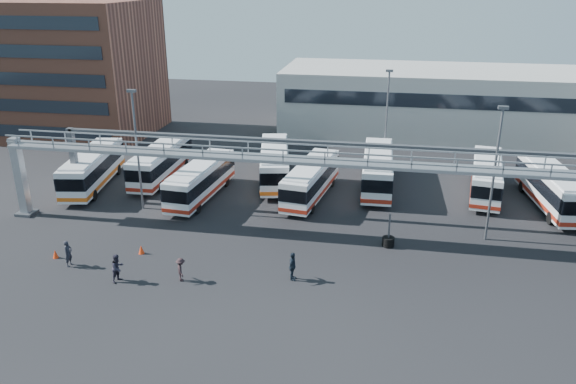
% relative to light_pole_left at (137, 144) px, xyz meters
% --- Properties ---
extents(ground, '(140.00, 140.00, 0.00)m').
position_rel_light_pole_left_xyz_m(ground, '(16.00, -8.00, -5.73)').
color(ground, black).
rests_on(ground, ground).
extents(gantry, '(51.40, 5.15, 7.10)m').
position_rel_light_pole_left_xyz_m(gantry, '(16.00, -2.13, -0.22)').
color(gantry, '#93969B').
rests_on(gantry, ground).
extents(apartment_building, '(18.00, 15.00, 16.00)m').
position_rel_light_pole_left_xyz_m(apartment_building, '(-18.00, 22.00, 2.27)').
color(apartment_building, brown).
rests_on(apartment_building, ground).
extents(warehouse, '(42.00, 14.00, 8.00)m').
position_rel_light_pole_left_xyz_m(warehouse, '(28.00, 30.00, -1.73)').
color(warehouse, '#9E9E99').
rests_on(warehouse, ground).
extents(light_pole_left, '(0.70, 0.35, 10.21)m').
position_rel_light_pole_left_xyz_m(light_pole_left, '(0.00, 0.00, 0.00)').
color(light_pole_left, '#4C4F54').
rests_on(light_pole_left, ground).
extents(light_pole_mid, '(0.70, 0.35, 10.21)m').
position_rel_light_pole_left_xyz_m(light_pole_mid, '(28.00, -1.00, 0.00)').
color(light_pole_mid, '#4C4F54').
rests_on(light_pole_mid, ground).
extents(light_pole_back, '(0.70, 0.35, 10.21)m').
position_rel_light_pole_left_xyz_m(light_pole_back, '(20.00, 14.00, 0.00)').
color(light_pole_back, '#4C4F54').
rests_on(light_pole_back, ground).
extents(bus_0, '(4.37, 11.42, 3.39)m').
position_rel_light_pole_left_xyz_m(bus_0, '(-6.70, 4.16, -3.85)').
color(bus_0, silver).
rests_on(bus_0, ground).
extents(bus_1, '(2.70, 10.99, 3.33)m').
position_rel_light_pole_left_xyz_m(bus_1, '(-1.26, 7.37, -3.89)').
color(bus_1, silver).
rests_on(bus_1, ground).
extents(bus_2, '(3.30, 10.73, 3.21)m').
position_rel_light_pole_left_xyz_m(bus_2, '(4.17, 3.25, -3.95)').
color(bus_2, silver).
rests_on(bus_2, ground).
extents(bus_3, '(4.81, 11.53, 3.41)m').
position_rel_light_pole_left_xyz_m(bus_3, '(9.73, 8.70, -3.84)').
color(bus_3, silver).
rests_on(bus_3, ground).
extents(bus_4, '(3.95, 10.85, 3.22)m').
position_rel_light_pole_left_xyz_m(bus_4, '(13.79, 5.04, -3.95)').
color(bus_4, silver).
rests_on(bus_4, ground).
extents(bus_5, '(2.88, 11.43, 3.46)m').
position_rel_light_pole_left_xyz_m(bus_5, '(19.51, 8.63, -3.82)').
color(bus_5, silver).
rests_on(bus_5, ground).
extents(bus_7, '(3.92, 10.91, 3.24)m').
position_rel_light_pole_left_xyz_m(bus_7, '(29.21, 8.68, -3.93)').
color(bus_7, silver).
rests_on(bus_7, ground).
extents(bus_8, '(3.85, 11.53, 3.43)m').
position_rel_light_pole_left_xyz_m(bus_8, '(34.25, 6.55, -3.83)').
color(bus_8, silver).
rests_on(bus_8, ground).
extents(pedestrian_a, '(0.48, 0.71, 1.87)m').
position_rel_light_pole_left_xyz_m(pedestrian_a, '(-0.67, -10.51, -4.79)').
color(pedestrian_a, '#21222A').
rests_on(pedestrian_a, ground).
extents(pedestrian_b, '(0.99, 1.12, 1.91)m').
position_rel_light_pole_left_xyz_m(pedestrian_b, '(3.61, -11.83, -4.77)').
color(pedestrian_b, '#25222F').
rests_on(pedestrian_b, ground).
extents(pedestrian_c, '(1.00, 1.20, 1.61)m').
position_rel_light_pole_left_xyz_m(pedestrian_c, '(7.61, -11.02, -4.92)').
color(pedestrian_c, black).
rests_on(pedestrian_c, ground).
extents(pedestrian_d, '(0.55, 1.17, 1.95)m').
position_rel_light_pole_left_xyz_m(pedestrian_d, '(14.72, -9.60, -4.75)').
color(pedestrian_d, '#19222D').
rests_on(pedestrian_d, ground).
extents(cone_left, '(0.48, 0.48, 0.62)m').
position_rel_light_pole_left_xyz_m(cone_left, '(-2.26, -9.65, -5.42)').
color(cone_left, '#F5370D').
rests_on(cone_left, ground).
extents(cone_right, '(0.51, 0.51, 0.65)m').
position_rel_light_pole_left_xyz_m(cone_right, '(3.42, -7.93, -5.40)').
color(cone_right, '#F5370D').
rests_on(cone_right, ground).
extents(tire_stack, '(0.90, 0.90, 2.57)m').
position_rel_light_pole_left_xyz_m(tire_stack, '(20.80, -3.50, -5.29)').
color(tire_stack, black).
rests_on(tire_stack, ground).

